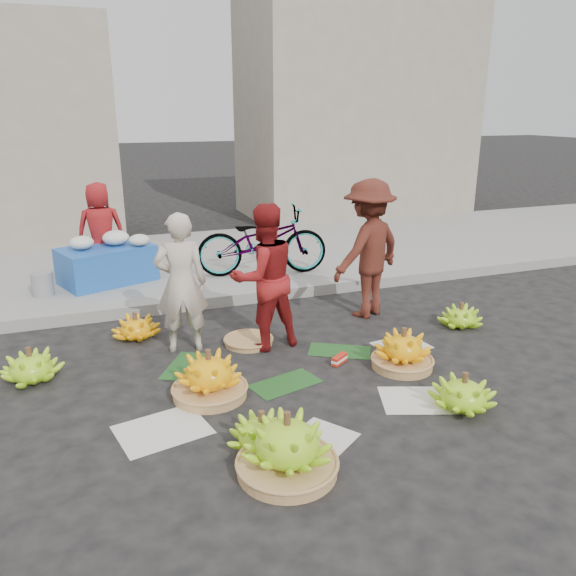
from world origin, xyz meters
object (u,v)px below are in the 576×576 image
object	(u,v)px
banana_bunch_0	(209,377)
flower_table	(107,262)
vendor_cream	(181,283)
banana_bunch_4	(403,351)
bicycle	(262,241)

from	to	relation	value
banana_bunch_0	flower_table	xyz separation A→B (m)	(-0.64, 3.56, 0.22)
vendor_cream	flower_table	xyz separation A→B (m)	(-0.62, 2.44, -0.33)
banana_bunch_4	flower_table	distance (m)	4.47
flower_table	banana_bunch_4	bearing A→B (deg)	-75.50
banana_bunch_4	bicycle	xyz separation A→B (m)	(-0.41, 3.26, 0.44)
banana_bunch_0	bicycle	bearing A→B (deg)	64.34
bicycle	banana_bunch_4	bearing A→B (deg)	-163.40
banana_bunch_0	vendor_cream	distance (m)	1.24
bicycle	vendor_cream	bearing A→B (deg)	152.59
banana_bunch_0	flower_table	distance (m)	3.62
banana_bunch_4	banana_bunch_0	bearing A→B (deg)	177.46
banana_bunch_4	vendor_cream	size ratio (longest dim) A/B	0.44
vendor_cream	flower_table	bearing A→B (deg)	-67.15
banana_bunch_0	banana_bunch_4	distance (m)	1.93
vendor_cream	flower_table	world-z (taller)	vendor_cream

